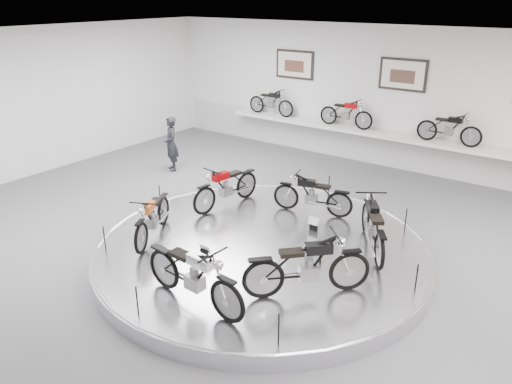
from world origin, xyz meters
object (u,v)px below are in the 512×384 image
Objects in this scene: bike_f at (307,266)px; bike_d at (152,216)px; display_platform at (262,251)px; shelf at (393,137)px; bike_c at (226,186)px; bike_e at (194,275)px; visitor at (171,144)px; bike_b at (312,194)px; bike_a at (373,225)px.

bike_d is at bearing 135.34° from bike_f.
bike_d is (-1.89, -1.03, 0.61)m from display_platform.
bike_c reaches higher than shelf.
bike_e reaches higher than shelf.
bike_c is 1.04× the size of visitor.
bike_d reaches higher than bike_b.
display_platform is 4.09× the size of visitor.
bike_b is 0.86× the size of bike_e.
bike_a is 0.97× the size of bike_e.
bike_c is 3.75m from visitor.
visitor is at bearing -23.03° from bike_b.
bike_e is (2.03, -3.26, 0.04)m from bike_c.
display_platform is 1.92m from bike_b.
bike_b is at bearing 22.85° from visitor.
bike_c is at bearing 102.86° from bike_f.
bike_e is at bearing 80.13° from bike_b.
shelf is at bearing 56.21° from bike_f.
display_platform is at bearing 75.36° from bike_b.
display_platform is 3.74× the size of bike_a.
bike_d is at bearing 155.79° from bike_e.
bike_f is (3.29, -2.01, 0.04)m from bike_c.
bike_c reaches higher than bike_b.
shelf is at bearing 96.24° from bike_e.
shelf is 7.53m from bike_f.
bike_a is at bearing 18.82° from visitor.
bike_f is at bearing 105.03° from bike_b.
bike_b is (0.04, -4.57, -0.26)m from shelf.
bike_e is at bearing 178.97° from bike_f.
shelf is 6.23× the size of bike_e.
bike_d is (-3.67, -2.06, -0.05)m from bike_a.
bike_a is at bearing 97.16° from bike_c.
bike_e is at bearing -88.05° from shelf.
display_platform is 4.11× the size of bike_d.
bike_c is 0.92× the size of bike_f.
bike_d is at bearing -151.36° from display_platform.
shelf is at bearing 68.45° from visitor.
display_platform is 2.16m from bike_a.
bike_a is 1.10× the size of bike_d.
visitor is at bearing 141.98° from bike_e.
bike_a is 7.07m from visitor.
bike_c is 3.85m from bike_f.
display_platform is 5.80m from visitor.
bike_a is 2.01m from bike_f.
bike_e reaches higher than bike_d.
shelf is 7.02× the size of visitor.
visitor is (-3.36, 1.65, 0.00)m from bike_c.
bike_a is (1.78, 1.03, 0.65)m from display_platform.
display_platform is 2.12m from bike_c.
bike_e is at bearing -82.47° from display_platform.
bike_e is (0.29, -2.22, 0.67)m from display_platform.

